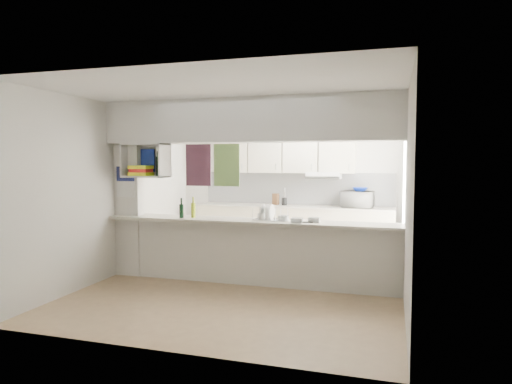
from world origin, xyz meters
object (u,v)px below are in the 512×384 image
at_px(microwave, 358,199).
at_px(dish_rack, 270,214).
at_px(bowl, 360,189).
at_px(wine_bottles, 188,210).

height_order(microwave, dish_rack, microwave).
relative_size(bowl, wine_bottles, 0.90).
bearing_deg(wine_bottles, microwave, 44.16).
bearing_deg(bowl, wine_bottles, -136.62).
height_order(bowl, wine_bottles, bowl).
xyz_separation_m(dish_rack, wine_bottles, (-1.21, -0.11, 0.02)).
height_order(microwave, bowl, bowl).
relative_size(microwave, dish_rack, 1.13).
relative_size(microwave, bowl, 1.89).
bearing_deg(dish_rack, wine_bottles, -167.67).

